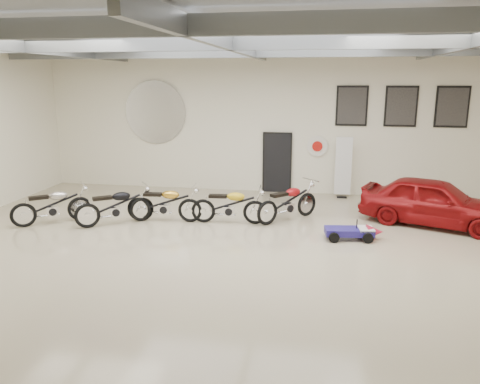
% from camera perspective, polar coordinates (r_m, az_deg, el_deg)
% --- Properties ---
extents(floor, '(16.00, 12.00, 0.01)m').
position_cam_1_polar(floor, '(11.44, -1.07, -6.76)').
color(floor, tan).
rests_on(floor, ground).
extents(ceiling, '(16.00, 12.00, 0.01)m').
position_cam_1_polar(ceiling, '(10.78, -1.19, 19.03)').
color(ceiling, gray).
rests_on(ceiling, back_wall).
extents(back_wall, '(16.00, 0.02, 5.00)m').
position_cam_1_polar(back_wall, '(16.72, 2.93, 8.50)').
color(back_wall, white).
rests_on(back_wall, floor).
extents(ceiling_beams, '(15.80, 11.80, 0.32)m').
position_cam_1_polar(ceiling_beams, '(10.76, -1.18, 17.70)').
color(ceiling_beams, slate).
rests_on(ceiling_beams, ceiling).
extents(door, '(0.92, 0.08, 2.10)m').
position_cam_1_polar(door, '(16.81, 4.54, 3.51)').
color(door, black).
rests_on(door, back_wall).
extents(logo_plaque, '(2.30, 0.06, 1.16)m').
position_cam_1_polar(logo_plaque, '(17.60, -10.29, 9.54)').
color(logo_plaque, silver).
rests_on(logo_plaque, back_wall).
extents(poster_left, '(1.05, 0.08, 1.35)m').
position_cam_1_polar(poster_left, '(16.53, 13.47, 10.18)').
color(poster_left, black).
rests_on(poster_left, back_wall).
extents(poster_mid, '(1.05, 0.08, 1.35)m').
position_cam_1_polar(poster_mid, '(16.69, 19.04, 9.84)').
color(poster_mid, black).
rests_on(poster_mid, back_wall).
extents(poster_right, '(1.05, 0.08, 1.35)m').
position_cam_1_polar(poster_right, '(17.01, 24.44, 9.44)').
color(poster_right, black).
rests_on(poster_right, back_wall).
extents(oil_sign, '(0.72, 0.10, 0.72)m').
position_cam_1_polar(oil_sign, '(16.63, 9.41, 5.53)').
color(oil_sign, white).
rests_on(oil_sign, back_wall).
extents(banner_stand, '(0.56, 0.24, 2.02)m').
position_cam_1_polar(banner_stand, '(16.31, 12.46, 2.78)').
color(banner_stand, white).
rests_on(banner_stand, floor).
extents(motorcycle_silver, '(2.09, 1.82, 1.11)m').
position_cam_1_polar(motorcycle_silver, '(14.14, -21.98, -1.44)').
color(motorcycle_silver, silver).
rests_on(motorcycle_silver, floor).
extents(motorcycle_black, '(2.13, 1.78, 1.11)m').
position_cam_1_polar(motorcycle_black, '(13.50, -15.03, -1.57)').
color(motorcycle_black, silver).
rests_on(motorcycle_black, floor).
extents(motorcycle_gold, '(2.17, 0.82, 1.11)m').
position_cam_1_polar(motorcycle_gold, '(13.49, -9.23, -1.30)').
color(motorcycle_gold, silver).
rests_on(motorcycle_gold, floor).
extents(motorcycle_yellow, '(2.15, 0.81, 1.10)m').
position_cam_1_polar(motorcycle_yellow, '(13.14, -1.34, -1.54)').
color(motorcycle_yellow, silver).
rests_on(motorcycle_yellow, floor).
extents(motorcycle_red, '(1.99, 2.03, 1.13)m').
position_cam_1_polar(motorcycle_red, '(13.49, 5.84, -1.15)').
color(motorcycle_red, silver).
rests_on(motorcycle_red, floor).
extents(go_kart, '(1.57, 0.86, 0.54)m').
position_cam_1_polar(go_kart, '(12.27, 13.76, -4.41)').
color(go_kart, navy).
rests_on(go_kart, floor).
extents(vintage_car, '(2.88, 4.24, 1.34)m').
position_cam_1_polar(vintage_car, '(14.06, 22.53, -1.09)').
color(vintage_car, maroon).
rests_on(vintage_car, floor).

